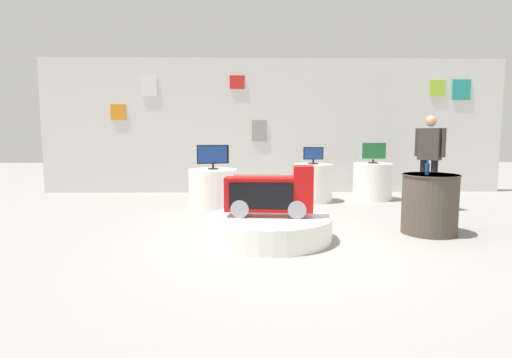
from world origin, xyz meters
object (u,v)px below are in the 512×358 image
(display_pedestal_center_rear, at_px, (372,181))
(tv_on_center_rear, at_px, (374,152))
(display_pedestal_left_rear, at_px, (313,183))
(main_display_pedestal, at_px, (269,228))
(tv_on_right_rear, at_px, (213,156))
(display_pedestal_right_rear, at_px, (213,191))
(side_table_round, at_px, (430,203))
(bottle_on_side_table, at_px, (427,168))
(novelty_firetruck_tv, at_px, (270,195))
(shopper_browsing_near_truck, at_px, (429,155))
(tv_on_left_rear, at_px, (313,155))

(display_pedestal_center_rear, bearing_deg, tv_on_center_rear, -82.32)
(display_pedestal_left_rear, bearing_deg, main_display_pedestal, -109.62)
(main_display_pedestal, relative_size, tv_on_right_rear, 3.00)
(display_pedestal_right_rear, distance_m, tv_on_right_rear, 0.64)
(main_display_pedestal, bearing_deg, side_table_round, 6.65)
(display_pedestal_right_rear, bearing_deg, display_pedestal_left_rear, 31.11)
(display_pedestal_center_rear, xyz_separation_m, tv_on_right_rear, (-3.33, -1.42, 0.64))
(main_display_pedestal, xyz_separation_m, tv_on_center_rear, (2.43, 3.28, 0.87))
(main_display_pedestal, xyz_separation_m, bottle_on_side_table, (2.21, 0.20, 0.78))
(main_display_pedestal, bearing_deg, novelty_firetruck_tv, -22.48)
(display_pedestal_right_rear, distance_m, shopper_browsing_near_truck, 4.04)
(tv_on_right_rear, bearing_deg, tv_on_center_rear, 23.03)
(display_pedestal_center_rear, height_order, bottle_on_side_table, bottle_on_side_table)
(novelty_firetruck_tv, distance_m, tv_on_right_rear, 2.13)
(tv_on_center_rear, xyz_separation_m, display_pedestal_right_rear, (-3.32, -1.41, -0.64))
(display_pedestal_right_rear, relative_size, shopper_browsing_near_truck, 0.50)
(display_pedestal_left_rear, xyz_separation_m, display_pedestal_right_rear, (-1.99, -1.20, 0.00))
(display_pedestal_center_rear, height_order, tv_on_right_rear, tv_on_right_rear)
(novelty_firetruck_tv, bearing_deg, side_table_round, 6.92)
(novelty_firetruck_tv, relative_size, shopper_browsing_near_truck, 0.68)
(display_pedestal_right_rear, xyz_separation_m, bottle_on_side_table, (3.11, -1.67, 0.54))
(novelty_firetruck_tv, xyz_separation_m, bottle_on_side_table, (2.19, 0.21, 0.34))
(display_pedestal_left_rear, bearing_deg, bottle_on_side_table, -68.70)
(tv_on_center_rear, bearing_deg, display_pedestal_center_rear, 97.68)
(tv_on_left_rear, height_order, tv_on_center_rear, tv_on_center_rear)
(main_display_pedestal, distance_m, novelty_firetruck_tv, 0.44)
(tv_on_right_rear, height_order, bottle_on_side_table, tv_on_right_rear)
(tv_on_right_rear, xyz_separation_m, shopper_browsing_near_truck, (3.98, 0.19, -0.00))
(display_pedestal_right_rear, bearing_deg, tv_on_left_rear, 31.02)
(display_pedestal_center_rear, relative_size, display_pedestal_right_rear, 0.95)
(tv_on_left_rear, xyz_separation_m, bottle_on_side_table, (1.12, -2.87, -0.04))
(main_display_pedestal, distance_m, display_pedestal_left_rear, 3.27)
(tv_on_center_rear, xyz_separation_m, side_table_round, (-0.12, -3.01, -0.60))
(tv_on_left_rear, bearing_deg, display_pedestal_right_rear, -148.98)
(tv_on_left_rear, xyz_separation_m, display_pedestal_center_rear, (1.33, 0.21, -0.58))
(tv_on_right_rear, bearing_deg, display_pedestal_left_rear, 31.19)
(tv_on_right_rear, bearing_deg, display_pedestal_center_rear, 23.10)
(novelty_firetruck_tv, relative_size, display_pedestal_left_rear, 1.46)
(display_pedestal_center_rear, relative_size, tv_on_center_rear, 1.55)
(display_pedestal_center_rear, xyz_separation_m, display_pedestal_right_rear, (-3.32, -1.41, 0.00))
(novelty_firetruck_tv, bearing_deg, shopper_browsing_near_truck, 33.99)
(side_table_round, relative_size, bottle_on_side_table, 3.89)
(novelty_firetruck_tv, height_order, bottle_on_side_table, bottle_on_side_table)
(display_pedestal_left_rear, relative_size, bottle_on_side_table, 3.73)
(novelty_firetruck_tv, relative_size, side_table_round, 1.40)
(tv_on_left_rear, relative_size, tv_on_center_rear, 0.78)
(main_display_pedestal, xyz_separation_m, display_pedestal_left_rear, (1.10, 3.07, 0.24))
(tv_on_center_rear, bearing_deg, novelty_firetruck_tv, -126.19)
(display_pedestal_left_rear, relative_size, tv_on_center_rear, 1.53)
(tv_on_left_rear, bearing_deg, bottle_on_side_table, -68.68)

